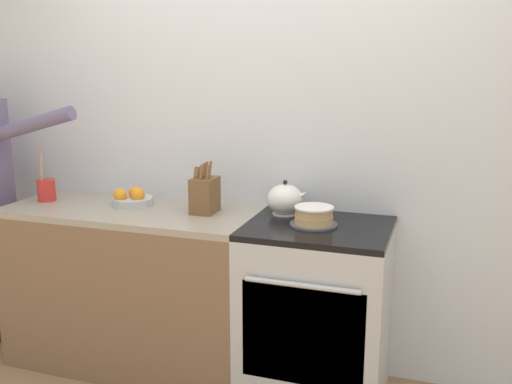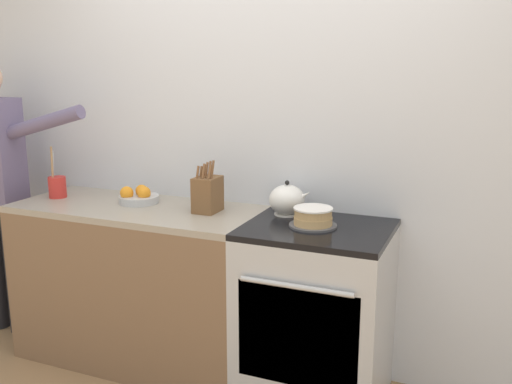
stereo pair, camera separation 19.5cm
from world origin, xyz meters
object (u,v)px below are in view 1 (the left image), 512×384
object	(u,v)px
layer_cake	(314,216)
utensil_crock	(46,189)
knife_block	(205,195)
fruit_bowl	(132,199)
tea_kettle	(285,200)
stove_range	(316,312)

from	to	relation	value
layer_cake	utensil_crock	xyz separation A→B (m)	(-1.57, 0.01, 0.02)
knife_block	fruit_bowl	size ratio (longest dim) A/B	1.24
tea_kettle	knife_block	bearing A→B (deg)	-165.74
utensil_crock	fruit_bowl	bearing A→B (deg)	7.86
knife_block	tea_kettle	bearing A→B (deg)	14.26
utensil_crock	fruit_bowl	world-z (taller)	utensil_crock
fruit_bowl	stove_range	bearing A→B (deg)	-3.93
tea_kettle	utensil_crock	size ratio (longest dim) A/B	0.76
stove_range	utensil_crock	distance (m)	1.67
stove_range	knife_block	bearing A→B (deg)	175.45
utensil_crock	stove_range	bearing A→B (deg)	-0.09
tea_kettle	knife_block	distance (m)	0.42
layer_cake	knife_block	size ratio (longest dim) A/B	0.84
fruit_bowl	knife_block	bearing A→B (deg)	-3.07
tea_kettle	utensil_crock	xyz separation A→B (m)	(-1.38, -0.15, -0.01)
tea_kettle	utensil_crock	world-z (taller)	utensil_crock
stove_range	knife_block	xyz separation A→B (m)	(-0.62, 0.05, 0.55)
stove_range	layer_cake	world-z (taller)	layer_cake
knife_block	utensil_crock	distance (m)	0.97
layer_cake	fruit_bowl	size ratio (longest dim) A/B	1.03
layer_cake	fruit_bowl	world-z (taller)	fruit_bowl
layer_cake	knife_block	world-z (taller)	knife_block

